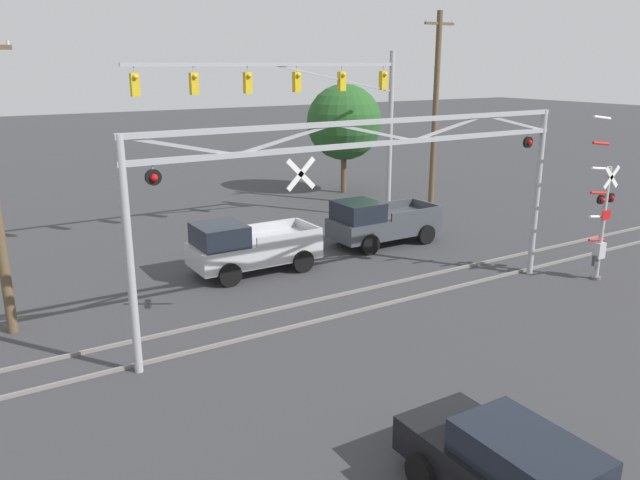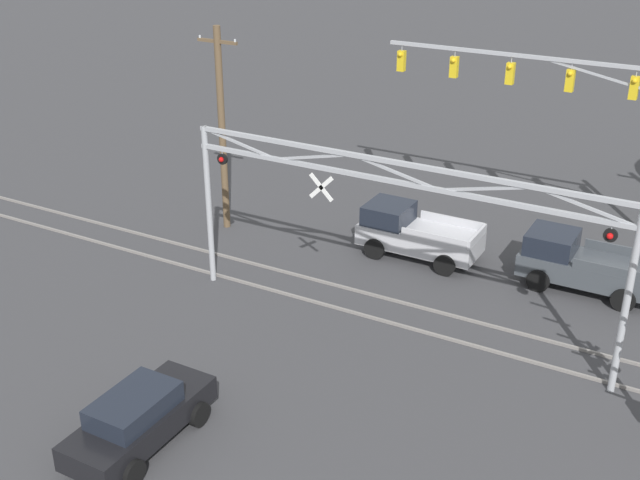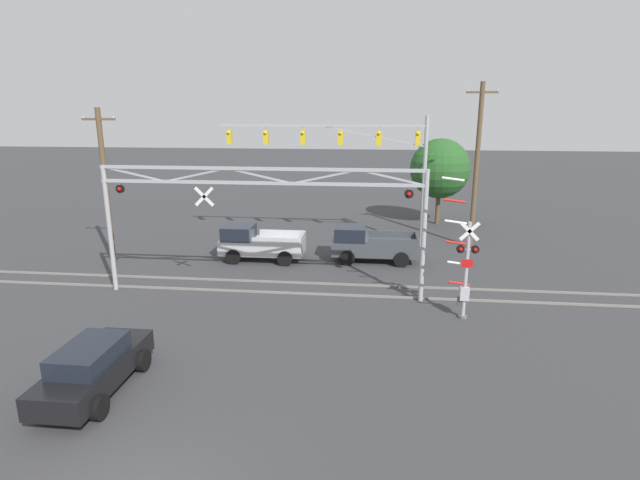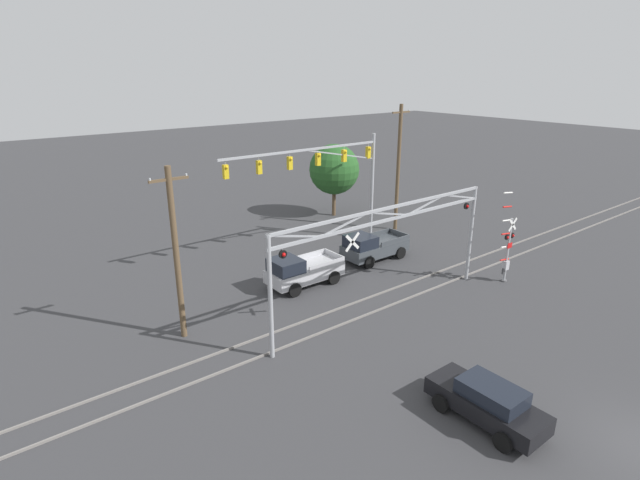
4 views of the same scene
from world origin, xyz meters
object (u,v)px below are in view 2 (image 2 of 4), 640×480
Objects in this scene: traffic_signal_span at (605,108)px; utility_pole_left at (222,128)px; pickup_truck_following at (580,263)px; pickup_truck_lead at (413,233)px; sedan_waiting at (139,418)px; crossing_gantry at (393,205)px.

traffic_signal_span is 1.50× the size of utility_pole_left.
pickup_truck_following is (0.53, -3.45, -4.75)m from traffic_signal_span.
sedan_waiting is at bearing -97.00° from pickup_truck_lead.
sedan_waiting is (-1.71, -13.90, -0.13)m from pickup_truck_lead.
pickup_truck_following is 14.64m from utility_pole_left.
sedan_waiting is at bearing -63.83° from utility_pole_left.
crossing_gantry is at bearing -128.69° from pickup_truck_following.
sedan_waiting is at bearing -112.55° from traffic_signal_span.
traffic_signal_span is at bearing 34.56° from pickup_truck_lead.
pickup_truck_following is at bearing 4.33° from pickup_truck_lead.
traffic_signal_span is at bearing 98.79° from pickup_truck_following.
traffic_signal_span reaches higher than pickup_truck_lead.
crossing_gantry reaches higher than sedan_waiting.
crossing_gantry is 10.29m from utility_pole_left.
crossing_gantry is 10.37m from traffic_signal_span.
utility_pole_left is at bearing -173.05° from pickup_truck_following.
pickup_truck_lead is 8.69m from utility_pole_left.
utility_pole_left reaches higher than traffic_signal_span.
crossing_gantry is 3.09× the size of pickup_truck_lead.
pickup_truck_following is at bearing 6.95° from utility_pole_left.
pickup_truck_lead is (-1.48, 5.46, -3.40)m from crossing_gantry.
traffic_signal_span reaches higher than pickup_truck_following.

